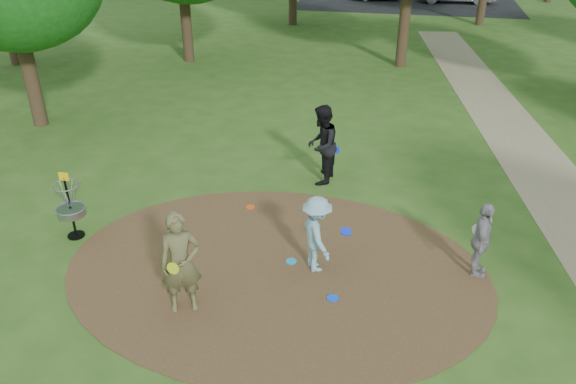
# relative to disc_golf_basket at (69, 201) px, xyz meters

# --- Properties ---
(ground) EXTENTS (100.00, 100.00, 0.00)m
(ground) POSITION_rel_disc_golf_basket_xyz_m (4.50, -0.30, -0.87)
(ground) COLOR #2D5119
(ground) RESTS_ON ground
(dirt_clearing) EXTENTS (8.40, 8.40, 0.02)m
(dirt_clearing) POSITION_rel_disc_golf_basket_xyz_m (4.50, -0.30, -0.86)
(dirt_clearing) COLOR #47301C
(dirt_clearing) RESTS_ON ground
(parking_lot) EXTENTS (14.00, 8.00, 0.01)m
(parking_lot) POSITION_rel_disc_golf_basket_xyz_m (6.50, 29.70, -0.87)
(parking_lot) COLOR black
(parking_lot) RESTS_ON ground
(player_observer_with_disc) EXTENTS (0.84, 0.71, 1.95)m
(player_observer_with_disc) POSITION_rel_disc_golf_basket_xyz_m (3.16, -1.74, 0.10)
(player_observer_with_disc) COLOR brown
(player_observer_with_disc) RESTS_ON ground
(player_throwing_with_disc) EXTENTS (1.22, 1.19, 1.59)m
(player_throwing_with_disc) POSITION_rel_disc_golf_basket_xyz_m (5.27, -0.11, -0.08)
(player_throwing_with_disc) COLOR #81B1C0
(player_throwing_with_disc) RESTS_ON ground
(player_walking_with_disc) EXTENTS (0.88, 1.05, 2.03)m
(player_walking_with_disc) POSITION_rel_disc_golf_basket_xyz_m (4.80, 3.61, 0.14)
(player_walking_with_disc) COLOR black
(player_walking_with_disc) RESTS_ON ground
(player_waiting_with_disc) EXTENTS (0.48, 0.95, 1.57)m
(player_waiting_with_disc) POSITION_rel_disc_golf_basket_xyz_m (8.35, 0.34, -0.09)
(player_waiting_with_disc) COLOR gray
(player_waiting_with_disc) RESTS_ON ground
(disc_ground_cyan) EXTENTS (0.22, 0.22, 0.02)m
(disc_ground_cyan) POSITION_rel_disc_golf_basket_xyz_m (4.75, -0.02, -0.85)
(disc_ground_cyan) COLOR #1993CA
(disc_ground_cyan) RESTS_ON dirt_clearing
(disc_ground_blue) EXTENTS (0.22, 0.22, 0.02)m
(disc_ground_blue) POSITION_rel_disc_golf_basket_xyz_m (5.72, -0.99, -0.85)
(disc_ground_blue) COLOR blue
(disc_ground_blue) RESTS_ON dirt_clearing
(disc_ground_red) EXTENTS (0.22, 0.22, 0.02)m
(disc_ground_red) POSITION_rel_disc_golf_basket_xyz_m (3.39, 1.92, -0.85)
(disc_ground_red) COLOR #DF4B16
(disc_ground_red) RESTS_ON dirt_clearing
(disc_golf_basket) EXTENTS (0.63, 0.63, 1.54)m
(disc_golf_basket) POSITION_rel_disc_golf_basket_xyz_m (0.00, 0.00, 0.00)
(disc_golf_basket) COLOR black
(disc_golf_basket) RESTS_ON ground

